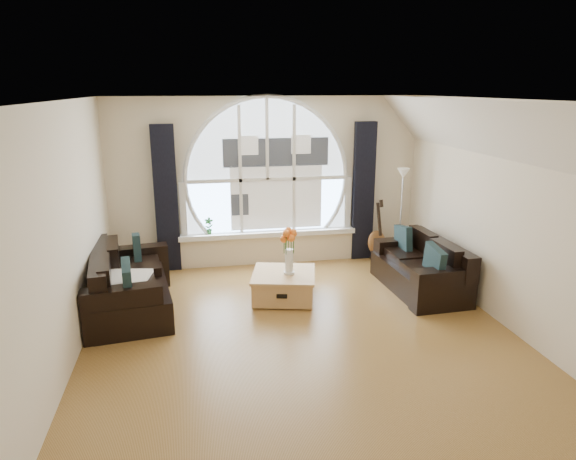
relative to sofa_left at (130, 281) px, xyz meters
The scene contains 21 objects.
ground 2.37m from the sofa_left, 29.01° to the right, with size 5.00×5.50×0.01m, color brown.
ceiling 3.28m from the sofa_left, 29.01° to the right, with size 5.00×5.50×0.01m, color silver.
wall_back 2.77m from the sofa_left, 38.29° to the left, with size 5.00×0.01×2.70m, color beige.
wall_front 4.49m from the sofa_left, 62.22° to the right, with size 5.00×0.01×2.70m, color beige.
wall_left 1.55m from the sofa_left, 111.79° to the right, with size 0.01×5.50×2.70m, color beige.
wall_right 4.78m from the sofa_left, 14.01° to the right, with size 0.01×5.50×2.70m, color beige.
attic_slope 4.81m from the sofa_left, 14.96° to the right, with size 0.92×5.50×0.72m, color silver.
arched_window 2.86m from the sofa_left, 37.77° to the left, with size 2.60×0.06×2.15m, color silver.
window_sill 2.55m from the sofa_left, 36.52° to the left, with size 2.90×0.22×0.08m, color white.
window_frame 2.85m from the sofa_left, 37.24° to the left, with size 2.76×0.08×2.15m, color white.
neighbor_house 2.92m from the sofa_left, 35.56° to the left, with size 1.70×0.02×1.50m, color silver.
curtain_left 1.73m from the sofa_left, 73.38° to the left, with size 0.35×0.12×2.30m, color black.
curtain_right 4.01m from the sofa_left, 22.30° to the left, with size 0.35×0.12×2.30m, color black.
sofa_left is the anchor object (origin of this frame).
sofa_right 4.00m from the sofa_left, ahead, with size 0.82×1.64×0.73m, color black.
coffee_chest 2.04m from the sofa_left, ahead, with size 0.84×0.84×0.41m, color #B0804A.
throw_blanket 0.29m from the sofa_left, 92.15° to the right, with size 0.55×0.55×0.10m, color silver.
vase_flowers 2.13m from the sofa_left, ahead, with size 0.24×0.24×0.70m, color white.
floor_lamp 4.29m from the sofa_left, 14.14° to the left, with size 0.24×0.24×1.60m, color #B2B2B2.
guitar 4.10m from the sofa_left, 19.18° to the left, with size 0.36×0.24×1.06m, color brown.
potted_plant 1.89m from the sofa_left, 54.38° to the left, with size 0.14×0.10×0.27m, color #1E6023.
Camera 1 is at (-1.18, -5.36, 2.83)m, focal length 31.97 mm.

